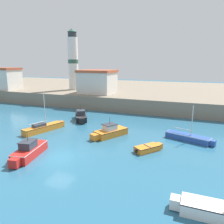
{
  "coord_description": "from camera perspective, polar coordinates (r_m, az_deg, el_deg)",
  "views": [
    {
      "loc": [
        12.12,
        -16.53,
        9.05
      ],
      "look_at": [
        0.67,
        12.38,
        2.0
      ],
      "focal_mm": 35.0,
      "sensor_mm": 36.0,
      "label": 1
    }
  ],
  "objects": [
    {
      "name": "lighthouse",
      "position": [
        53.88,
        -10.12,
        13.09
      ],
      "size": [
        2.4,
        2.4,
        14.12
      ],
      "color": "silver",
      "rests_on": "quay_seawall"
    },
    {
      "name": "harbor_shed_mid_row",
      "position": [
        59.74,
        -26.34,
        7.85
      ],
      "size": [
        7.35,
        5.02,
        5.21
      ],
      "color": "silver",
      "rests_on": "quay_seawall"
    },
    {
      "name": "ground_plane",
      "position": [
        22.41,
        -13.65,
        -11.43
      ],
      "size": [
        200.0,
        200.0,
        0.0
      ],
      "primitive_type": "plane",
      "color": "#28607F"
    },
    {
      "name": "motorboat_orange_6",
      "position": [
        27.47,
        -0.58,
        -5.18
      ],
      "size": [
        3.63,
        5.13,
        2.5
      ],
      "color": "orange",
      "rests_on": "ground"
    },
    {
      "name": "harbor_shed_near_wharf",
      "position": [
        47.07,
        -3.82,
        7.96
      ],
      "size": [
        7.27,
        6.28,
        4.89
      ],
      "color": "silver",
      "rests_on": "quay_seawall"
    },
    {
      "name": "dinghy_orange_1",
      "position": [
        23.45,
        9.44,
        -9.25
      ],
      "size": [
        2.74,
        3.15,
        0.67
      ],
      "color": "orange",
      "rests_on": "ground"
    },
    {
      "name": "motorboat_red_5",
      "position": [
        23.17,
        -20.89,
        -9.45
      ],
      "size": [
        2.44,
        5.25,
        2.57
      ],
      "color": "red",
      "rests_on": "ground"
    },
    {
      "name": "sailboat_blue_2",
      "position": [
        27.52,
        19.37,
        -6.27
      ],
      "size": [
        5.74,
        2.82,
        4.25
      ],
      "color": "#284C9E",
      "rests_on": "ground"
    },
    {
      "name": "motorboat_black_7",
      "position": [
        35.38,
        -8.14,
        -1.14
      ],
      "size": [
        3.78,
        4.88,
        2.54
      ],
      "color": "black",
      "rests_on": "ground"
    },
    {
      "name": "quay_seawall",
      "position": [
        58.85,
        9.57,
        5.06
      ],
      "size": [
        120.0,
        40.0,
        2.65
      ],
      "primitive_type": "cube",
      "color": "gray",
      "rests_on": "ground"
    },
    {
      "name": "sailboat_orange_4",
      "position": [
        30.85,
        -17.43,
        -3.92
      ],
      "size": [
        2.79,
        6.28,
        5.31
      ],
      "color": "orange",
      "rests_on": "ground"
    }
  ]
}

